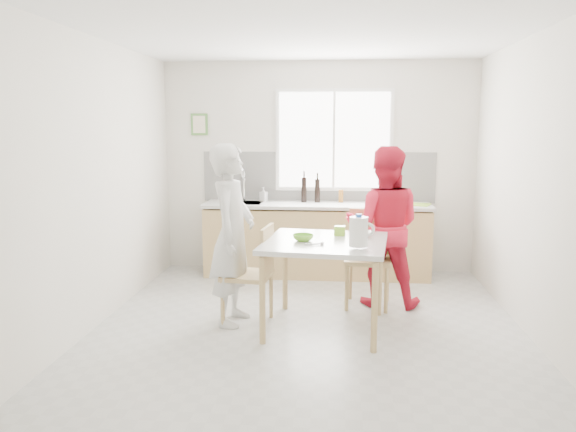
% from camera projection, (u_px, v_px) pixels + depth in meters
% --- Properties ---
extents(ground, '(4.50, 4.50, 0.00)m').
position_uv_depth(ground, '(308.00, 329.00, 5.26)').
color(ground, '#B7B7B2').
rests_on(ground, ground).
extents(room_shell, '(4.50, 4.50, 4.50)m').
position_uv_depth(room_shell, '(309.00, 153.00, 5.00)').
color(room_shell, silver).
rests_on(room_shell, ground).
extents(window, '(1.50, 0.06, 1.30)m').
position_uv_depth(window, '(334.00, 140.00, 7.16)').
color(window, white).
rests_on(window, room_shell).
extents(backsplash, '(3.00, 0.02, 0.65)m').
position_uv_depth(backsplash, '(318.00, 177.00, 7.27)').
color(backsplash, white).
rests_on(backsplash, room_shell).
extents(picture_frame, '(0.22, 0.03, 0.28)m').
position_uv_depth(picture_frame, '(199.00, 124.00, 7.29)').
color(picture_frame, '#558F41').
rests_on(picture_frame, room_shell).
extents(kitchen_counter, '(2.84, 0.64, 1.37)m').
position_uv_depth(kitchen_counter, '(316.00, 243.00, 7.11)').
color(kitchen_counter, tan).
rests_on(kitchen_counter, ground).
extents(dining_table, '(1.21, 1.21, 0.84)m').
position_uv_depth(dining_table, '(325.00, 250.00, 5.16)').
color(dining_table, silver).
rests_on(dining_table, ground).
extents(chair_left, '(0.49, 0.49, 0.95)m').
position_uv_depth(chair_left, '(254.00, 270.00, 5.33)').
color(chair_left, tan).
rests_on(chair_left, ground).
extents(chair_far, '(0.51, 0.51, 1.01)m').
position_uv_depth(chair_far, '(369.00, 253.00, 5.92)').
color(chair_far, tan).
rests_on(chair_far, ground).
extents(person_white, '(0.48, 0.67, 1.72)m').
position_uv_depth(person_white, '(232.00, 235.00, 5.32)').
color(person_white, silver).
rests_on(person_white, ground).
extents(person_red, '(0.88, 0.72, 1.68)m').
position_uv_depth(person_red, '(383.00, 227.00, 5.87)').
color(person_red, red).
rests_on(person_red, ground).
extents(bowl_green, '(0.21, 0.21, 0.06)m').
position_uv_depth(bowl_green, '(303.00, 238.00, 5.13)').
color(bowl_green, '#6EBF2C').
rests_on(bowl_green, dining_table).
extents(bowl_white, '(0.24, 0.24, 0.05)m').
position_uv_depth(bowl_white, '(360.00, 234.00, 5.32)').
color(bowl_white, white).
rests_on(bowl_white, dining_table).
extents(milk_jug, '(0.22, 0.16, 0.28)m').
position_uv_depth(milk_jug, '(359.00, 231.00, 4.79)').
color(milk_jug, white).
rests_on(milk_jug, dining_table).
extents(green_box, '(0.11, 0.11, 0.09)m').
position_uv_depth(green_box, '(340.00, 231.00, 5.39)').
color(green_box, '#8AC92E').
rests_on(green_box, dining_table).
extents(spoon, '(0.16, 0.05, 0.01)m').
position_uv_depth(spoon, '(313.00, 244.00, 4.95)').
color(spoon, '#A5A5AA').
rests_on(spoon, dining_table).
extents(cutting_board, '(0.42, 0.36, 0.01)m').
position_uv_depth(cutting_board, '(415.00, 204.00, 6.92)').
color(cutting_board, '#96CD2F').
rests_on(cutting_board, kitchen_counter).
extents(wine_bottle_a, '(0.07, 0.07, 0.32)m').
position_uv_depth(wine_bottle_a, '(304.00, 190.00, 7.14)').
color(wine_bottle_a, black).
rests_on(wine_bottle_a, kitchen_counter).
extents(wine_bottle_b, '(0.07, 0.07, 0.30)m').
position_uv_depth(wine_bottle_b, '(317.00, 191.00, 7.12)').
color(wine_bottle_b, black).
rests_on(wine_bottle_b, kitchen_counter).
extents(jar_amber, '(0.06, 0.06, 0.16)m').
position_uv_depth(jar_amber, '(341.00, 196.00, 7.13)').
color(jar_amber, '#915A1F').
rests_on(jar_amber, kitchen_counter).
extents(soap_bottle, '(0.11, 0.11, 0.18)m').
position_uv_depth(soap_bottle, '(264.00, 194.00, 7.23)').
color(soap_bottle, '#999999').
rests_on(soap_bottle, kitchen_counter).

